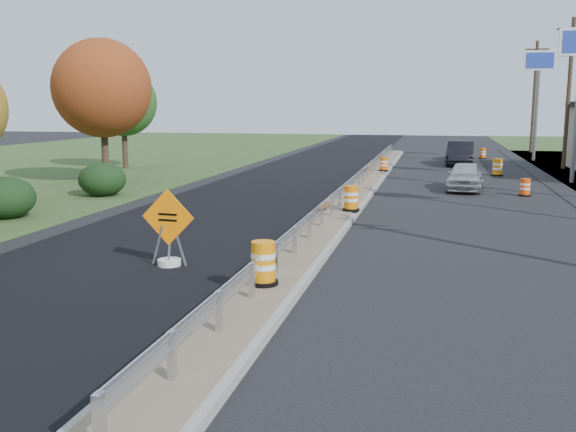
% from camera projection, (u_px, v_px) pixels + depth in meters
% --- Properties ---
extents(ground, '(140.00, 140.00, 0.00)m').
position_uv_depth(ground, '(321.00, 232.00, 20.57)').
color(ground, black).
rests_on(ground, ground).
extents(milled_overlay, '(7.20, 120.00, 0.01)m').
position_uv_depth(milled_overlay, '(268.00, 189.00, 31.14)').
color(milled_overlay, black).
rests_on(milled_overlay, ground).
extents(median, '(1.60, 55.00, 0.23)m').
position_uv_depth(median, '(353.00, 195.00, 28.23)').
color(median, gray).
rests_on(median, ground).
extents(guardrail, '(0.10, 46.15, 0.72)m').
position_uv_depth(guardrail, '(356.00, 179.00, 29.09)').
color(guardrail, silver).
rests_on(guardrail, median).
extents(pylon_sign_north, '(2.20, 0.30, 7.90)m').
position_uv_depth(pylon_sign_north, '(539.00, 71.00, 45.96)').
color(pylon_sign_north, slate).
rests_on(pylon_sign_north, ground).
extents(utility_pole_nmid, '(1.90, 0.26, 9.40)m').
position_uv_depth(utility_pole_nmid, '(569.00, 91.00, 40.24)').
color(utility_pole_nmid, '#473523').
rests_on(utility_pole_nmid, ground).
extents(utility_pole_north, '(1.90, 0.26, 9.40)m').
position_uv_depth(utility_pole_north, '(534.00, 95.00, 54.64)').
color(utility_pole_north, '#473523').
rests_on(utility_pole_north, ground).
extents(hedge_mid, '(2.09, 2.09, 1.52)m').
position_uv_depth(hedge_mid, '(6.00, 198.00, 22.98)').
color(hedge_mid, black).
rests_on(hedge_mid, ground).
extents(hedge_north, '(2.09, 2.09, 1.52)m').
position_uv_depth(hedge_north, '(102.00, 179.00, 28.63)').
color(hedge_north, black).
rests_on(hedge_north, ground).
extents(tree_near_red, '(4.95, 4.95, 7.35)m').
position_uv_depth(tree_near_red, '(102.00, 88.00, 32.22)').
color(tree_near_red, '#473523').
rests_on(tree_near_red, ground).
extents(tree_near_back, '(4.29, 4.29, 6.37)m').
position_uv_depth(tree_near_back, '(123.00, 102.00, 40.67)').
color(tree_near_back, '#473523').
rests_on(tree_near_back, ground).
extents(caution_sign, '(1.43, 0.60, 1.97)m').
position_uv_depth(caution_sign, '(169.00, 247.00, 16.19)').
color(caution_sign, white).
rests_on(caution_sign, ground).
extents(barrel_median_near, '(0.64, 0.64, 0.94)m').
position_uv_depth(barrel_median_near, '(263.00, 264.00, 13.67)').
color(barrel_median_near, black).
rests_on(barrel_median_near, median).
extents(barrel_median_mid, '(0.63, 0.63, 0.92)m').
position_uv_depth(barrel_median_mid, '(351.00, 199.00, 23.32)').
color(barrel_median_mid, black).
rests_on(barrel_median_mid, median).
extents(barrel_median_far, '(0.55, 0.55, 0.81)m').
position_uv_depth(barrel_median_far, '(384.00, 164.00, 37.51)').
color(barrel_median_far, black).
rests_on(barrel_median_far, median).
extents(barrel_shoulder_near, '(0.54, 0.54, 0.79)m').
position_uv_depth(barrel_shoulder_near, '(525.00, 188.00, 28.77)').
color(barrel_shoulder_near, black).
rests_on(barrel_shoulder_near, ground).
extents(barrel_shoulder_mid, '(0.68, 0.68, 0.99)m').
position_uv_depth(barrel_shoulder_mid, '(497.00, 168.00, 36.99)').
color(barrel_shoulder_mid, black).
rests_on(barrel_shoulder_mid, ground).
extents(barrel_shoulder_far, '(0.55, 0.55, 0.81)m').
position_uv_depth(barrel_shoulder_far, '(483.00, 154.00, 48.90)').
color(barrel_shoulder_far, black).
rests_on(barrel_shoulder_far, ground).
extents(car_silver, '(1.95, 4.12, 1.36)m').
position_uv_depth(car_silver, '(465.00, 176.00, 30.70)').
color(car_silver, silver).
rests_on(car_silver, ground).
extents(car_dark_mid, '(2.04, 5.03, 1.62)m').
position_uv_depth(car_dark_mid, '(460.00, 153.00, 43.60)').
color(car_dark_mid, black).
rests_on(car_dark_mid, ground).
extents(car_dark_far, '(2.08, 4.34, 1.22)m').
position_uv_depth(car_dark_far, '(460.00, 151.00, 48.39)').
color(car_dark_far, black).
rests_on(car_dark_far, ground).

